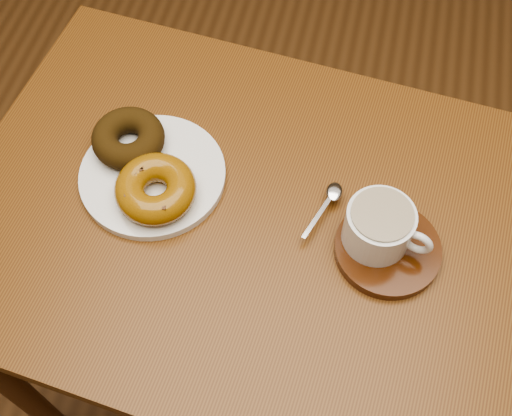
% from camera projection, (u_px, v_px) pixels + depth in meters
% --- Properties ---
extents(ground, '(6.00, 6.00, 0.00)m').
position_uv_depth(ground, '(351.00, 263.00, 1.72)').
color(ground, brown).
rests_on(ground, ground).
extents(cafe_table, '(0.88, 0.70, 0.77)m').
position_uv_depth(cafe_table, '(244.00, 252.00, 1.02)').
color(cafe_table, brown).
rests_on(cafe_table, ground).
extents(donut_plate, '(0.29, 0.29, 0.01)m').
position_uv_depth(donut_plate, '(153.00, 175.00, 0.94)').
color(donut_plate, white).
rests_on(donut_plate, cafe_table).
extents(donut_cinnamon, '(0.14, 0.14, 0.04)m').
position_uv_depth(donut_cinnamon, '(128.00, 138.00, 0.94)').
color(donut_cinnamon, '#33210A').
rests_on(donut_cinnamon, donut_plate).
extents(donut_caramel, '(0.13, 0.13, 0.04)m').
position_uv_depth(donut_caramel, '(156.00, 189.00, 0.89)').
color(donut_caramel, '#8D5B0F').
rests_on(donut_caramel, donut_plate).
extents(saucer, '(0.15, 0.15, 0.02)m').
position_uv_depth(saucer, '(387.00, 249.00, 0.87)').
color(saucer, '#3C1A08').
rests_on(saucer, cafe_table).
extents(coffee_cup, '(0.12, 0.09, 0.06)m').
position_uv_depth(coffee_cup, '(380.00, 226.00, 0.85)').
color(coffee_cup, white).
rests_on(coffee_cup, saucer).
extents(teaspoon, '(0.04, 0.10, 0.01)m').
position_uv_depth(teaspoon, '(331.00, 197.00, 0.90)').
color(teaspoon, silver).
rests_on(teaspoon, saucer).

